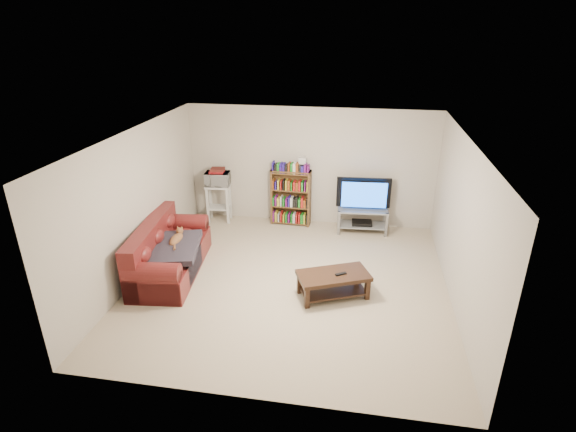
% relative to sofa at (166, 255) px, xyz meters
% --- Properties ---
extents(floor, '(5.00, 5.00, 0.00)m').
position_rel_sofa_xyz_m(floor, '(2.10, -0.01, -0.31)').
color(floor, beige).
rests_on(floor, ground).
extents(ceiling, '(5.00, 5.00, 0.00)m').
position_rel_sofa_xyz_m(ceiling, '(2.10, -0.01, 2.09)').
color(ceiling, white).
rests_on(ceiling, ground).
extents(wall_back, '(5.00, 0.00, 5.00)m').
position_rel_sofa_xyz_m(wall_back, '(2.10, 2.49, 0.89)').
color(wall_back, beige).
rests_on(wall_back, ground).
extents(wall_front, '(5.00, 0.00, 5.00)m').
position_rel_sofa_xyz_m(wall_front, '(2.10, -2.51, 0.89)').
color(wall_front, beige).
rests_on(wall_front, ground).
extents(wall_left, '(0.00, 5.00, 5.00)m').
position_rel_sofa_xyz_m(wall_left, '(-0.40, -0.01, 0.89)').
color(wall_left, beige).
rests_on(wall_left, ground).
extents(wall_right, '(0.00, 5.00, 5.00)m').
position_rel_sofa_xyz_m(wall_right, '(4.60, -0.01, 0.89)').
color(wall_right, beige).
rests_on(wall_right, ground).
extents(sofa, '(1.11, 2.14, 0.88)m').
position_rel_sofa_xyz_m(sofa, '(0.00, 0.00, 0.00)').
color(sofa, maroon).
rests_on(sofa, floor).
extents(blanket, '(0.98, 1.16, 0.18)m').
position_rel_sofa_xyz_m(blanket, '(0.19, -0.12, 0.21)').
color(blanket, '#2E2934').
rests_on(blanket, sofa).
extents(cat, '(0.28, 0.58, 0.17)m').
position_rel_sofa_xyz_m(cat, '(0.17, 0.07, 0.27)').
color(cat, brown).
rests_on(cat, sofa).
extents(coffee_table, '(1.20, 0.92, 0.39)m').
position_rel_sofa_xyz_m(coffee_table, '(2.82, -0.28, -0.04)').
color(coffee_table, black).
rests_on(coffee_table, floor).
extents(remote, '(0.18, 0.13, 0.02)m').
position_rel_sofa_xyz_m(remote, '(2.93, -0.29, 0.09)').
color(remote, black).
rests_on(remote, coffee_table).
extents(tv_stand, '(1.01, 0.51, 0.49)m').
position_rel_sofa_xyz_m(tv_stand, '(3.21, 2.14, 0.02)').
color(tv_stand, '#999EA3').
rests_on(tv_stand, floor).
extents(television, '(1.07, 0.21, 0.61)m').
position_rel_sofa_xyz_m(television, '(3.21, 2.14, 0.49)').
color(television, black).
rests_on(television, tv_stand).
extents(dvd_player, '(0.41, 0.30, 0.06)m').
position_rel_sofa_xyz_m(dvd_player, '(3.21, 2.14, -0.12)').
color(dvd_player, black).
rests_on(dvd_player, tv_stand).
extents(bookshelf, '(0.82, 0.28, 1.17)m').
position_rel_sofa_xyz_m(bookshelf, '(1.74, 2.29, 0.29)').
color(bookshelf, brown).
rests_on(bookshelf, floor).
extents(shelf_clutter, '(0.60, 0.19, 0.28)m').
position_rel_sofa_xyz_m(shelf_clutter, '(1.84, 2.30, 0.97)').
color(shelf_clutter, silver).
rests_on(shelf_clutter, bookshelf).
extents(microwave_stand, '(0.53, 0.41, 0.80)m').
position_rel_sofa_xyz_m(microwave_stand, '(0.22, 2.20, 0.20)').
color(microwave_stand, silver).
rests_on(microwave_stand, floor).
extents(microwave, '(0.52, 0.38, 0.27)m').
position_rel_sofa_xyz_m(microwave, '(0.22, 2.20, 0.62)').
color(microwave, silver).
rests_on(microwave, microwave_stand).
extents(game_boxes, '(0.32, 0.28, 0.05)m').
position_rel_sofa_xyz_m(game_boxes, '(0.22, 2.20, 0.79)').
color(game_boxes, maroon).
rests_on(game_boxes, microwave).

